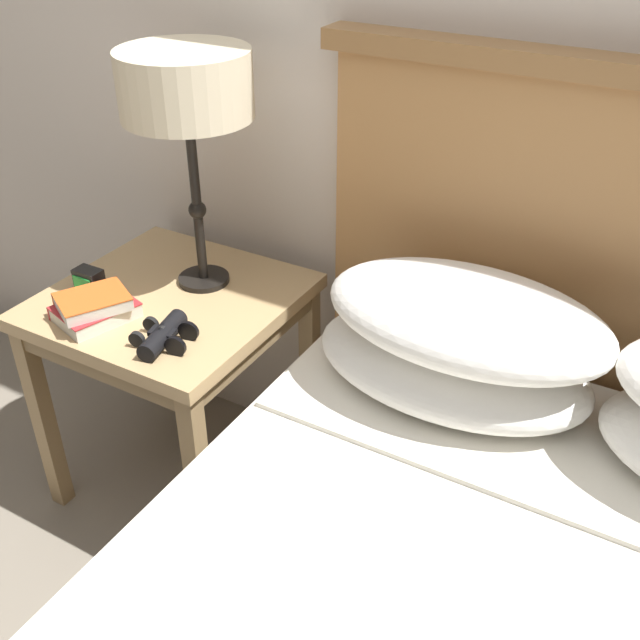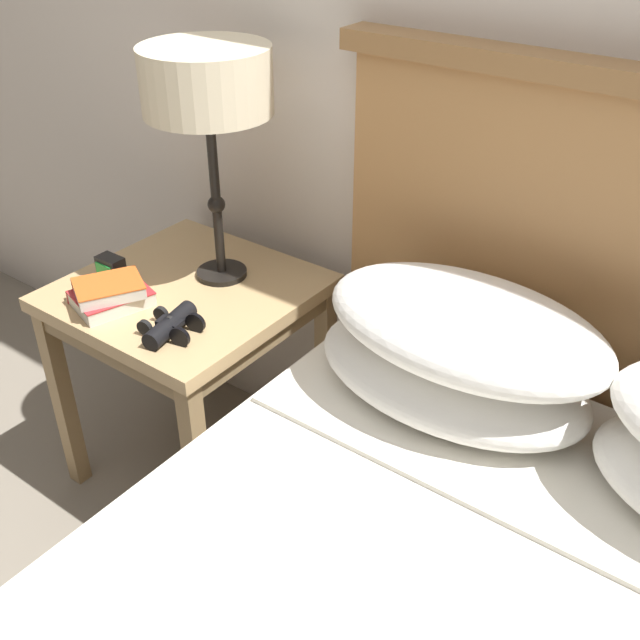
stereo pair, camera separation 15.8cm
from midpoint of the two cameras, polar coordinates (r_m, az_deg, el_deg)
The scene contains 6 objects.
nightstand at distance 1.96m, azimuth -13.45°, elevation -0.26°, with size 0.58×0.58×0.61m.
table_lamp at distance 1.77m, azimuth -12.82°, elevation 16.62°, with size 0.30×0.30×0.58m.
book_on_nightstand at distance 1.86m, azimuth -19.10°, elevation 0.55°, with size 0.19×0.21×0.04m.
book_stacked_on_top at distance 1.84m, azimuth -19.32°, elevation 1.30°, with size 0.19×0.20×0.03m.
binoculars_pair at distance 1.72m, azimuth -14.43°, elevation -1.21°, with size 0.15×0.16×0.05m.
alarm_clock at distance 1.98m, azimuth -19.41°, elevation 2.79°, with size 0.07×0.05×0.06m.
Camera 1 is at (0.60, -0.61, 1.56)m, focal length 42.00 mm.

